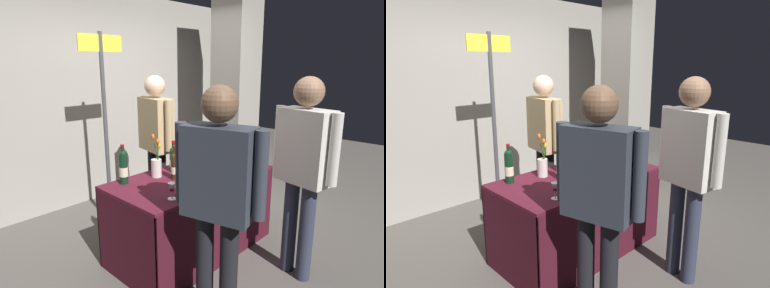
% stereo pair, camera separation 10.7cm
% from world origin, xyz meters
% --- Properties ---
extents(ground_plane, '(12.00, 12.00, 0.00)m').
position_xyz_m(ground_plane, '(0.00, 0.00, 0.00)').
color(ground_plane, '#514C47').
extents(back_partition, '(6.41, 0.12, 2.69)m').
position_xyz_m(back_partition, '(0.00, 1.88, 1.34)').
color(back_partition, '#9E998E').
rests_on(back_partition, ground_plane).
extents(concrete_pillar, '(0.49, 0.49, 3.20)m').
position_xyz_m(concrete_pillar, '(1.62, 0.73, 1.60)').
color(concrete_pillar, gray).
rests_on(concrete_pillar, ground_plane).
extents(tasting_table, '(1.56, 0.79, 0.77)m').
position_xyz_m(tasting_table, '(0.00, 0.00, 0.53)').
color(tasting_table, '#4C1423').
rests_on(tasting_table, ground_plane).
extents(featured_wine_bottle, '(0.08, 0.08, 0.31)m').
position_xyz_m(featured_wine_bottle, '(0.67, -0.03, 0.90)').
color(featured_wine_bottle, black).
rests_on(featured_wine_bottle, tasting_table).
extents(display_bottle_0, '(0.08, 0.08, 0.35)m').
position_xyz_m(display_bottle_0, '(-0.56, 0.28, 0.92)').
color(display_bottle_0, black).
rests_on(display_bottle_0, tasting_table).
extents(display_bottle_1, '(0.08, 0.08, 0.33)m').
position_xyz_m(display_bottle_1, '(0.53, -0.08, 0.91)').
color(display_bottle_1, '#192333').
rests_on(display_bottle_1, tasting_table).
extents(display_bottle_2, '(0.08, 0.08, 0.34)m').
position_xyz_m(display_bottle_2, '(0.19, -0.27, 0.91)').
color(display_bottle_2, '#38230F').
rests_on(display_bottle_2, tasting_table).
extents(display_bottle_3, '(0.07, 0.07, 0.31)m').
position_xyz_m(display_bottle_3, '(-0.18, 0.04, 0.89)').
color(display_bottle_3, '#38230F').
rests_on(display_bottle_3, tasting_table).
extents(display_bottle_4, '(0.08, 0.08, 0.30)m').
position_xyz_m(display_bottle_4, '(-0.04, 0.21, 0.90)').
color(display_bottle_4, black).
rests_on(display_bottle_4, tasting_table).
extents(wine_glass_near_vendor, '(0.07, 0.07, 0.13)m').
position_xyz_m(wine_glass_near_vendor, '(-0.51, -0.27, 0.86)').
color(wine_glass_near_vendor, silver).
rests_on(wine_glass_near_vendor, tasting_table).
extents(flower_vase, '(0.09, 0.11, 0.40)m').
position_xyz_m(flower_vase, '(-0.26, 0.20, 0.88)').
color(flower_vase, silver).
rests_on(flower_vase, tasting_table).
extents(brochure_stand, '(0.18, 0.04, 0.15)m').
position_xyz_m(brochure_stand, '(0.54, 0.09, 0.84)').
color(brochure_stand, silver).
rests_on(brochure_stand, tasting_table).
extents(vendor_presenter, '(0.28, 0.61, 1.66)m').
position_xyz_m(vendor_presenter, '(0.22, 0.77, 1.00)').
color(vendor_presenter, black).
rests_on(vendor_presenter, ground_plane).
extents(taster_foreground_right, '(0.31, 0.60, 1.66)m').
position_xyz_m(taster_foreground_right, '(-0.59, -0.79, 1.01)').
color(taster_foreground_right, black).
rests_on(taster_foreground_right, ground_plane).
extents(taster_foreground_left, '(0.28, 0.58, 1.69)m').
position_xyz_m(taster_foreground_left, '(0.34, -0.91, 1.02)').
color(taster_foreground_left, '#2D3347').
rests_on(taster_foreground_left, ground_plane).
extents(booth_signpost, '(0.49, 0.04, 2.10)m').
position_xyz_m(booth_signpost, '(-0.24, 1.05, 1.28)').
color(booth_signpost, '#47474C').
rests_on(booth_signpost, ground_plane).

